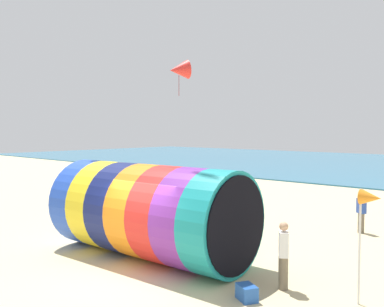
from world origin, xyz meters
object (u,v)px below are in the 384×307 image
Objects in this scene: beach_flag at (370,203)px; cooler_box at (247,293)px; kite_handler at (283,255)px; bystander_mid_beach at (166,187)px; kite_red_delta at (179,70)px; giant_inflatable_tube at (149,211)px; bystander_near_water at (361,213)px.

cooler_box is (-2.22, -1.52, -2.18)m from beach_flag.
kite_handler is 13.93m from bystander_mid_beach.
kite_handler is at bearing -37.13° from kite_red_delta.
giant_inflatable_tube reaches higher than cooler_box.
kite_red_delta is at bearing 142.87° from kite_handler.
bystander_mid_beach is 14.39m from cooler_box.
kite_handler is at bearing 5.30° from giant_inflatable_tube.
giant_inflatable_tube reaches higher than kite_handler.
kite_red_delta reaches higher than bystander_mid_beach.
bystander_mid_beach is 0.58× the size of beach_flag.
cooler_box is at bearing -36.96° from bystander_mid_beach.
beach_flag is (13.71, -7.12, 1.59)m from bystander_mid_beach.
bystander_near_water is 11.01m from bystander_mid_beach.
beach_flag reaches higher than bystander_mid_beach.
cooler_box is at bearing -103.25° from kite_handler.
giant_inflatable_tube is at bearing -47.22° from bystander_mid_beach.
bystander_near_water reaches higher than cooler_box.
kite_handler reaches higher than bystander_mid_beach.
kite_handler is 0.64× the size of beach_flag.
kite_handler is at bearing -169.92° from beach_flag.
beach_flag is at bearing -32.51° from kite_red_delta.
kite_red_delta is 1.45× the size of bystander_near_water.
kite_handler is 17.91m from kite_red_delta.
kite_red_delta is (-13.21, 10.00, 6.80)m from kite_handler.
bystander_mid_beach is 15.53m from beach_flag.
kite_handler is at bearing -32.40° from bystander_mid_beach.
giant_inflatable_tube is 2.52× the size of beach_flag.
cooler_box is at bearing -86.70° from bystander_near_water.
beach_flag is (1.94, 0.34, 1.49)m from kite_handler.
beach_flag is 5.11× the size of cooler_box.
kite_red_delta is at bearing 119.67° from bystander_mid_beach.
beach_flag is at bearing -27.45° from bystander_mid_beach.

